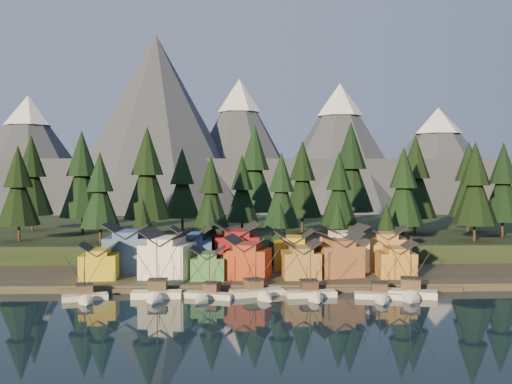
{
  "coord_description": "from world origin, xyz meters",
  "views": [
    {
      "loc": [
        -4.43,
        -97.06,
        23.88
      ],
      "look_at": [
        -0.97,
        30.0,
        19.44
      ],
      "focal_mm": 40.0,
      "sensor_mm": 36.0,
      "label": 1
    }
  ],
  "objects_px": {
    "boat_0": "(85,290)",
    "house_front_0": "(99,260)",
    "boat_4": "(312,287)",
    "boat_6": "(411,285)",
    "house_front_1": "(168,252)",
    "boat_1": "(156,286)",
    "house_back_1": "(191,248)",
    "boat_2": "(206,290)",
    "boat_3": "(259,287)",
    "boat_5": "(381,290)",
    "house_back_0": "(129,246)"
  },
  "relations": [
    {
      "from": "boat_2",
      "to": "house_back_0",
      "type": "distance_m",
      "value": 29.33
    },
    {
      "from": "house_front_0",
      "to": "house_back_0",
      "type": "bearing_deg",
      "value": 57.22
    },
    {
      "from": "boat_1",
      "to": "boat_4",
      "type": "height_order",
      "value": "boat_1"
    },
    {
      "from": "boat_1",
      "to": "boat_3",
      "type": "bearing_deg",
      "value": 2.51
    },
    {
      "from": "boat_0",
      "to": "boat_6",
      "type": "bearing_deg",
      "value": -17.63
    },
    {
      "from": "boat_0",
      "to": "boat_1",
      "type": "height_order",
      "value": "boat_1"
    },
    {
      "from": "boat_5",
      "to": "house_back_1",
      "type": "bearing_deg",
      "value": 156.56
    },
    {
      "from": "boat_5",
      "to": "house_back_1",
      "type": "relative_size",
      "value": 1.07
    },
    {
      "from": "boat_4",
      "to": "boat_5",
      "type": "xyz_separation_m",
      "value": [
        12.61,
        -1.74,
        -0.21
      ]
    },
    {
      "from": "boat_6",
      "to": "boat_1",
      "type": "bearing_deg",
      "value": -164.73
    },
    {
      "from": "house_back_0",
      "to": "house_back_1",
      "type": "bearing_deg",
      "value": 2.12
    },
    {
      "from": "house_front_1",
      "to": "house_back_1",
      "type": "relative_size",
      "value": 1.18
    },
    {
      "from": "house_front_0",
      "to": "house_back_1",
      "type": "height_order",
      "value": "house_back_1"
    },
    {
      "from": "boat_3",
      "to": "boat_6",
      "type": "xyz_separation_m",
      "value": [
        28.63,
        -2.08,
        0.6
      ]
    },
    {
      "from": "boat_4",
      "to": "boat_6",
      "type": "relative_size",
      "value": 0.86
    },
    {
      "from": "boat_5",
      "to": "boat_2",
      "type": "bearing_deg",
      "value": -173.32
    },
    {
      "from": "boat_5",
      "to": "house_front_1",
      "type": "relative_size",
      "value": 0.9
    },
    {
      "from": "boat_3",
      "to": "boat_4",
      "type": "bearing_deg",
      "value": -26.45
    },
    {
      "from": "boat_1",
      "to": "boat_3",
      "type": "relative_size",
      "value": 1.06
    },
    {
      "from": "house_front_1",
      "to": "house_front_0",
      "type": "bearing_deg",
      "value": -161.91
    },
    {
      "from": "boat_2",
      "to": "boat_6",
      "type": "height_order",
      "value": "boat_6"
    },
    {
      "from": "boat_0",
      "to": "house_front_1",
      "type": "xyz_separation_m",
      "value": [
        13.26,
        15.3,
        4.92
      ]
    },
    {
      "from": "boat_0",
      "to": "boat_1",
      "type": "xyz_separation_m",
      "value": [
        12.84,
        1.4,
        0.43
      ]
    },
    {
      "from": "boat_2",
      "to": "house_back_1",
      "type": "xyz_separation_m",
      "value": [
        -4.72,
        22.37,
        5.01
      ]
    },
    {
      "from": "boat_1",
      "to": "boat_2",
      "type": "relative_size",
      "value": 1.16
    },
    {
      "from": "boat_2",
      "to": "house_front_0",
      "type": "xyz_separation_m",
      "value": [
        -23.29,
        13.36,
        3.64
      ]
    },
    {
      "from": "boat_3",
      "to": "house_back_1",
      "type": "distance_m",
      "value": 25.73
    },
    {
      "from": "boat_2",
      "to": "boat_5",
      "type": "bearing_deg",
      "value": 14.55
    },
    {
      "from": "boat_4",
      "to": "boat_0",
      "type": "bearing_deg",
      "value": 175.91
    },
    {
      "from": "boat_2",
      "to": "boat_4",
      "type": "relative_size",
      "value": 0.95
    },
    {
      "from": "boat_0",
      "to": "boat_3",
      "type": "bearing_deg",
      "value": -13.47
    },
    {
      "from": "boat_2",
      "to": "house_back_0",
      "type": "height_order",
      "value": "house_back_0"
    },
    {
      "from": "house_back_0",
      "to": "boat_5",
      "type": "bearing_deg",
      "value": -24.05
    },
    {
      "from": "boat_0",
      "to": "boat_6",
      "type": "distance_m",
      "value": 60.98
    },
    {
      "from": "house_front_1",
      "to": "boat_1",
      "type": "bearing_deg",
      "value": -77.98
    },
    {
      "from": "house_back_1",
      "to": "boat_5",
      "type": "bearing_deg",
      "value": -36.25
    },
    {
      "from": "house_back_0",
      "to": "boat_3",
      "type": "bearing_deg",
      "value": -34.8
    },
    {
      "from": "house_back_0",
      "to": "house_front_1",
      "type": "bearing_deg",
      "value": -37.68
    },
    {
      "from": "boat_6",
      "to": "house_back_1",
      "type": "bearing_deg",
      "value": 168.64
    },
    {
      "from": "boat_0",
      "to": "house_front_0",
      "type": "distance_m",
      "value": 14.66
    },
    {
      "from": "boat_1",
      "to": "boat_2",
      "type": "xyz_separation_m",
      "value": [
        9.52,
        -0.54,
        -0.63
      ]
    },
    {
      "from": "boat_5",
      "to": "house_back_0",
      "type": "distance_m",
      "value": 56.58
    },
    {
      "from": "house_back_1",
      "to": "boat_2",
      "type": "bearing_deg",
      "value": -82.06
    },
    {
      "from": "boat_2",
      "to": "boat_1",
      "type": "bearing_deg",
      "value": -166.53
    },
    {
      "from": "boat_4",
      "to": "boat_1",
      "type": "bearing_deg",
      "value": 174.0
    },
    {
      "from": "boat_2",
      "to": "house_back_1",
      "type": "bearing_deg",
      "value": 118.62
    },
    {
      "from": "boat_0",
      "to": "boat_3",
      "type": "relative_size",
      "value": 0.89
    },
    {
      "from": "boat_0",
      "to": "house_back_0",
      "type": "relative_size",
      "value": 0.93
    },
    {
      "from": "boat_3",
      "to": "house_front_1",
      "type": "bearing_deg",
      "value": 127.45
    },
    {
      "from": "boat_1",
      "to": "house_back_0",
      "type": "bearing_deg",
      "value": 112.03
    }
  ]
}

